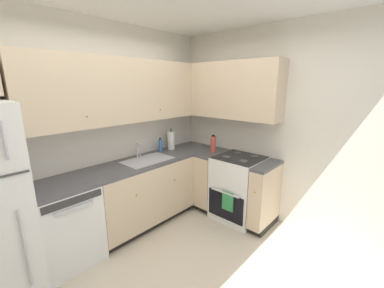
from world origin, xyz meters
TOP-DOWN VIEW (x-y plane):
  - ground_plane at (0.00, 0.00)m, footprint 3.42×2.98m
  - wall_back at (0.00, 1.51)m, footprint 3.52×0.05m
  - wall_right at (1.73, 0.00)m, footprint 0.05×3.08m
  - dishwasher at (-0.60, 1.19)m, footprint 0.60×0.63m
  - lower_cabinets_back at (0.41, 1.19)m, footprint 1.40×0.62m
  - countertop_back at (0.41, 1.19)m, footprint 2.60×0.60m
  - lower_cabinets_right at (1.41, 0.40)m, footprint 0.62×1.10m
  - countertop_right at (1.41, 0.40)m, footprint 0.60×1.10m
  - oven_range at (1.43, 0.30)m, footprint 0.68×0.62m
  - upper_cabinets_back at (0.25, 1.33)m, footprint 2.28×0.34m
  - upper_cabinets_right at (1.55, 0.67)m, footprint 0.32×1.65m
  - sink at (0.50, 1.16)m, footprint 0.65×0.40m
  - faucet at (0.50, 1.37)m, footprint 0.07×0.16m
  - soap_bottle at (0.90, 1.37)m, footprint 0.06×0.06m
  - paper_towel_roll at (1.11, 1.35)m, footprint 0.11×0.11m
  - oil_bottle at (1.41, 0.75)m, footprint 0.08×0.08m

SIDE VIEW (x-z plane):
  - ground_plane at x=0.00m, z-range -0.02..0.00m
  - dishwasher at x=-0.60m, z-range 0.00..0.86m
  - lower_cabinets_back at x=0.41m, z-range 0.00..0.87m
  - lower_cabinets_right at x=1.41m, z-range 0.00..0.87m
  - oven_range at x=1.43m, z-range -0.07..0.98m
  - sink at x=0.50m, z-range 0.81..0.91m
  - countertop_back at x=0.41m, z-range 0.86..0.90m
  - countertop_right at x=1.41m, z-range 0.86..0.90m
  - soap_bottle at x=0.90m, z-range 0.89..1.10m
  - oil_bottle at x=1.41m, z-range 0.89..1.15m
  - faucet at x=0.50m, z-range 0.92..1.13m
  - paper_towel_roll at x=1.11m, z-range 0.87..1.21m
  - wall_back at x=0.00m, z-range 0.00..2.64m
  - wall_right at x=1.73m, z-range 0.00..2.64m
  - upper_cabinets_back at x=0.25m, z-range 1.42..2.19m
  - upper_cabinets_right at x=1.55m, z-range 1.42..2.19m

